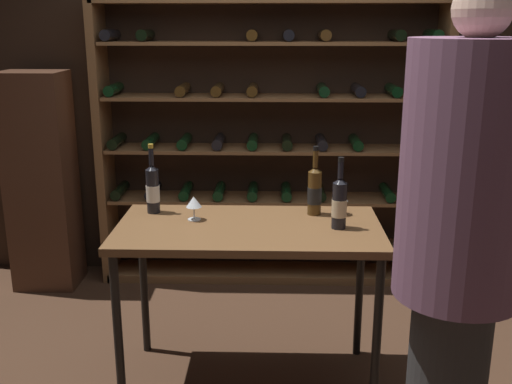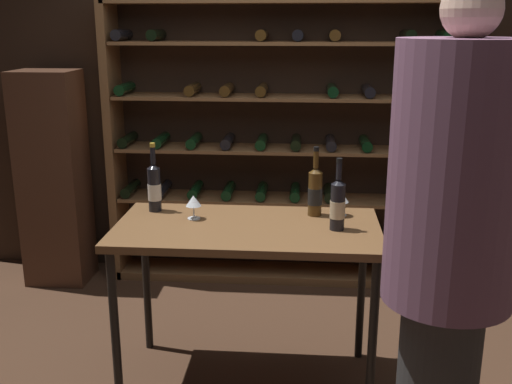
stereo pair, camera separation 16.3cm
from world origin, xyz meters
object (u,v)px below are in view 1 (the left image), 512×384
person_host_in_suit (461,234)px  wine_glass_stemmed_right (194,203)px  wine_rack (269,146)px  tasting_table (249,242)px  wine_bottle_gold_foil (153,188)px  wine_glass_stemmed_left (340,196)px  wine_bottle_amber_reserve (339,203)px  display_cabinet (42,182)px  wine_bottle_green_slim (315,190)px

person_host_in_suit → wine_glass_stemmed_right: (-1.12, 0.83, -0.14)m
wine_glass_stemmed_right → wine_rack: bearing=74.0°
tasting_table → wine_bottle_gold_foil: bearing=158.5°
wine_bottle_gold_foil → wine_glass_stemmed_left: wine_bottle_gold_foil is taller
wine_bottle_amber_reserve → wine_rack: bearing=104.4°
wine_glass_stemmed_left → display_cabinet: bearing=152.8°
wine_bottle_amber_reserve → wine_glass_stemmed_right: 0.75m
display_cabinet → tasting_table: bearing=-38.8°
tasting_table → person_host_in_suit: (0.83, -0.75, 0.32)m
display_cabinet → wine_bottle_green_slim: bearing=-28.9°
wine_bottle_green_slim → wine_glass_stemmed_right: bearing=-169.7°
wine_rack → display_cabinet: wine_rack is taller
wine_glass_stemmed_right → person_host_in_suit: bearing=-36.8°
wine_rack → person_host_in_suit: 2.28m
wine_bottle_gold_foil → wine_bottle_green_slim: (0.87, -0.01, -0.00)m
display_cabinet → wine_glass_stemmed_right: display_cabinet is taller
wine_bottle_amber_reserve → wine_glass_stemmed_left: 0.23m
display_cabinet → wine_bottle_green_slim: 2.17m
wine_bottle_green_slim → wine_bottle_gold_foil: bearing=179.6°
wine_bottle_green_slim → tasting_table: bearing=-149.8°
person_host_in_suit → wine_bottle_green_slim: (-0.48, 0.95, -0.10)m
person_host_in_suit → display_cabinet: size_ratio=1.30×
person_host_in_suit → wine_bottle_amber_reserve: size_ratio=5.61×
tasting_table → wine_glass_stemmed_left: (0.48, 0.20, 0.19)m
person_host_in_suit → wine_bottle_gold_foil: bearing=159.5°
display_cabinet → wine_glass_stemmed_left: 2.29m
tasting_table → wine_bottle_green_slim: bearing=30.2°
tasting_table → wine_bottle_gold_foil: (-0.53, 0.21, 0.22)m
person_host_in_suit → wine_rack: bearing=123.7°
wine_glass_stemmed_right → wine_glass_stemmed_left: bearing=8.6°
display_cabinet → wine_bottle_gold_foil: (1.02, -1.04, 0.25)m
wine_glass_stemmed_right → wine_glass_stemmed_left: 0.78m
wine_bottle_amber_reserve → wine_bottle_gold_foil: size_ratio=0.96×
wine_rack → wine_glass_stemmed_left: (0.39, -1.20, -0.03)m
wine_rack → person_host_in_suit: wine_rack is taller
wine_bottle_amber_reserve → tasting_table: bearing=177.2°
wine_bottle_amber_reserve → wine_bottle_green_slim: (-0.11, 0.22, 0.00)m
person_host_in_suit → wine_bottle_amber_reserve: bearing=132.0°
tasting_table → wine_bottle_amber_reserve: 0.50m
wine_rack → wine_bottle_green_slim: (0.26, -1.20, 0.00)m
wine_rack → wine_bottle_amber_reserve: 1.47m
wine_bottle_amber_reserve → wine_bottle_green_slim: bearing=115.9°
wine_rack → wine_bottle_amber_reserve: (0.37, -1.43, 0.00)m
person_host_in_suit → wine_glass_stemmed_right: bearing=158.0°
wine_glass_stemmed_left → wine_rack: bearing=108.1°
wine_rack → wine_bottle_gold_foil: 1.35m
wine_glass_stemmed_left → wine_glass_stemmed_right: bearing=-171.4°
wine_bottle_gold_foil → wine_bottle_green_slim: bearing=-0.4°
tasting_table → wine_glass_stemmed_left: 0.55m
wine_rack → wine_bottle_gold_foil: (-0.61, -1.20, 0.00)m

